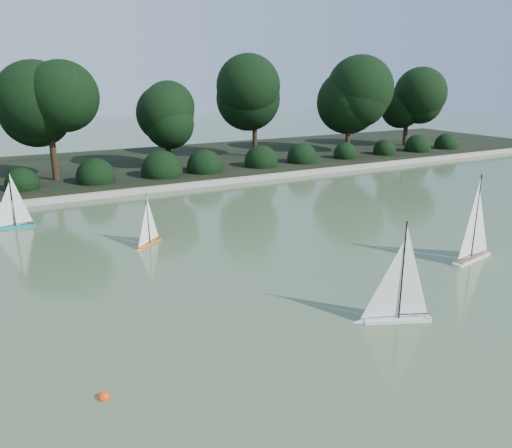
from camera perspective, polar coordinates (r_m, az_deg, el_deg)
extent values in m
plane|color=#394C2D|center=(8.68, 9.43, -7.69)|extent=(80.00, 80.00, 0.00)
cube|color=gray|center=(16.32, -10.39, 4.13)|extent=(40.00, 0.35, 0.18)
cube|color=black|center=(20.08, -14.11, 6.39)|extent=(40.00, 8.00, 0.30)
cylinder|color=black|center=(17.38, -22.03, 6.43)|extent=(0.20, 0.20, 1.66)
sphere|color=black|center=(17.18, -22.78, 13.07)|extent=(2.66, 2.66, 2.66)
cylinder|color=black|center=(18.78, -9.95, 7.45)|extent=(0.20, 0.20, 1.26)
sphere|color=black|center=(18.60, -10.20, 12.24)|extent=(2.10, 2.10, 2.10)
cylinder|color=black|center=(20.98, -0.15, 9.28)|extent=(0.20, 0.20, 1.73)
sphere|color=black|center=(20.82, -0.15, 15.09)|extent=(2.80, 2.80, 2.80)
cylinder|color=black|center=(22.32, 10.41, 9.13)|extent=(0.20, 0.20, 1.48)
sphere|color=black|center=(22.16, 10.67, 13.93)|extent=(2.52, 2.52, 2.52)
cylinder|color=black|center=(25.44, 16.66, 9.52)|extent=(0.20, 0.20, 1.40)
sphere|color=black|center=(25.31, 16.99, 13.36)|extent=(2.24, 2.24, 2.24)
sphere|color=black|center=(16.38, -24.88, 4.18)|extent=(1.10, 1.10, 1.10)
sphere|color=black|center=(16.62, -18.02, 5.08)|extent=(1.10, 1.10, 1.10)
sphere|color=black|center=(17.09, -11.43, 5.87)|extent=(1.10, 1.10, 1.10)
sphere|color=black|center=(17.78, -5.26, 6.53)|extent=(1.10, 1.10, 1.10)
sphere|color=black|center=(18.66, 0.41, 7.08)|extent=(1.10, 1.10, 1.10)
sphere|color=black|center=(19.70, 5.54, 7.51)|extent=(1.10, 1.10, 1.10)
sphere|color=black|center=(20.89, 10.12, 7.85)|extent=(1.10, 1.10, 1.10)
sphere|color=black|center=(22.19, 14.20, 8.10)|extent=(1.10, 1.10, 1.10)
sphere|color=black|center=(23.59, 17.81, 8.30)|extent=(1.10, 1.10, 1.10)
sphere|color=black|center=(25.07, 21.01, 8.44)|extent=(1.10, 1.10, 1.10)
cube|color=silver|center=(7.89, 15.66, -10.32)|extent=(0.97, 0.58, 0.10)
cone|color=silver|center=(7.72, 11.65, -10.65)|extent=(0.26, 0.26, 0.20)
cylinder|color=silver|center=(8.07, 18.97, -10.01)|extent=(0.15, 0.15, 0.10)
cylinder|color=black|center=(7.59, 16.48, -4.85)|extent=(0.03, 0.03, 1.51)
cylinder|color=black|center=(7.94, 17.53, -9.46)|extent=(0.42, 0.20, 0.02)
cube|color=silver|center=(10.88, 23.45, -3.51)|extent=(1.11, 0.41, 0.11)
cone|color=silver|center=(11.42, 24.94, -2.76)|extent=(0.25, 0.25, 0.22)
cylinder|color=silver|center=(10.42, 22.03, -4.20)|extent=(0.15, 0.15, 0.11)
cube|color=olive|center=(10.86, 23.48, -3.21)|extent=(1.02, 0.34, 0.01)
cylinder|color=black|center=(10.58, 23.86, 1.01)|extent=(0.03, 0.03, 1.69)
cylinder|color=black|center=(10.59, 22.77, -3.27)|extent=(0.50, 0.11, 0.02)
cube|color=orange|center=(11.13, -12.09, -2.13)|extent=(0.65, 0.55, 0.07)
cone|color=orange|center=(10.81, -13.35, -2.77)|extent=(0.20, 0.20, 0.14)
cylinder|color=orange|center=(11.40, -11.06, -1.61)|extent=(0.12, 0.12, 0.07)
cylinder|color=black|center=(10.98, -12.17, 0.82)|extent=(0.02, 0.02, 1.10)
cylinder|color=black|center=(11.25, -11.55, -1.47)|extent=(0.27, 0.21, 0.01)
cube|color=#118189|center=(13.41, -25.94, -0.22)|extent=(0.88, 0.20, 0.09)
cylinder|color=#118189|center=(13.44, -24.09, 0.05)|extent=(0.11, 0.11, 0.09)
cylinder|color=black|center=(13.24, -26.14, 2.81)|extent=(0.02, 0.02, 1.36)
cylinder|color=black|center=(13.40, -24.99, 0.32)|extent=(0.40, 0.02, 0.01)
sphere|color=#E0400B|center=(6.29, -16.97, -18.44)|extent=(0.15, 0.15, 0.15)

